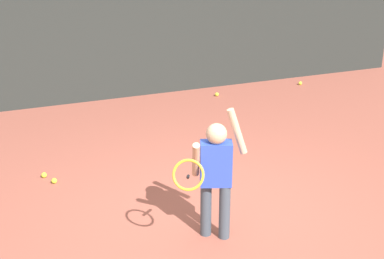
# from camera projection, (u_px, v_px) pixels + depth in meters

# --- Properties ---
(ground_plane) EXTENTS (20.00, 20.00, 0.00)m
(ground_plane) POSITION_uv_depth(u_px,v_px,m) (211.00, 217.00, 5.91)
(ground_plane) COLOR #9E5142
(tennis_player) EXTENTS (0.85, 0.57, 1.35)m
(tennis_player) POSITION_uv_depth(u_px,v_px,m) (215.00, 171.00, 5.28)
(tennis_player) COLOR #3F4C59
(tennis_player) RESTS_ON ground
(tennis_ball_2) EXTENTS (0.07, 0.07, 0.07)m
(tennis_ball_2) POSITION_uv_depth(u_px,v_px,m) (217.00, 94.00, 9.64)
(tennis_ball_2) COLOR #CCE033
(tennis_ball_2) RESTS_ON ground
(tennis_ball_3) EXTENTS (0.07, 0.07, 0.07)m
(tennis_ball_3) POSITION_uv_depth(u_px,v_px,m) (44.00, 175.00, 6.75)
(tennis_ball_3) COLOR #CCE033
(tennis_ball_3) RESTS_ON ground
(tennis_ball_4) EXTENTS (0.07, 0.07, 0.07)m
(tennis_ball_4) POSITION_uv_depth(u_px,v_px,m) (54.00, 181.00, 6.61)
(tennis_ball_4) COLOR #CCE033
(tennis_ball_4) RESTS_ON ground
(tennis_ball_5) EXTENTS (0.07, 0.07, 0.07)m
(tennis_ball_5) POSITION_uv_depth(u_px,v_px,m) (300.00, 83.00, 10.25)
(tennis_ball_5) COLOR #CCE033
(tennis_ball_5) RESTS_ON ground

